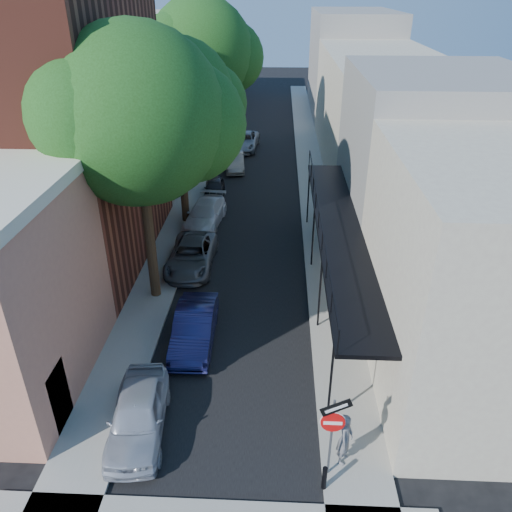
# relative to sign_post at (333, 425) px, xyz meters

# --- Properties ---
(ground) EXTENTS (160.00, 160.00, 0.00)m
(ground) POSITION_rel_sign_post_xyz_m (-3.16, -0.97, -2.04)
(ground) COLOR black
(ground) RESTS_ON ground
(road_surface) EXTENTS (6.00, 64.00, 0.01)m
(road_surface) POSITION_rel_sign_post_xyz_m (-3.16, 29.03, -2.03)
(road_surface) COLOR black
(road_surface) RESTS_ON ground
(sidewalk_left) EXTENTS (2.00, 64.00, 0.12)m
(sidewalk_left) POSITION_rel_sign_post_xyz_m (-7.16, 29.03, -1.98)
(sidewalk_left) COLOR gray
(sidewalk_left) RESTS_ON ground
(sidewalk_right) EXTENTS (2.00, 64.00, 0.12)m
(sidewalk_right) POSITION_rel_sign_post_xyz_m (0.84, 29.03, -1.98)
(sidewalk_right) COLOR gray
(sidewalk_right) RESTS_ON ground
(buildings_left) EXTENTS (10.10, 59.10, 12.00)m
(buildings_left) POSITION_rel_sign_post_xyz_m (-12.46, 27.79, 2.90)
(buildings_left) COLOR tan
(buildings_left) RESTS_ON ground
(buildings_right) EXTENTS (9.80, 55.00, 10.00)m
(buildings_right) POSITION_rel_sign_post_xyz_m (5.83, 28.51, 2.39)
(buildings_right) COLOR beige
(buildings_right) RESTS_ON ground
(sign_post) EXTENTS (0.89, 0.17, 2.99)m
(sign_post) POSITION_rel_sign_post_xyz_m (0.00, 0.00, 0.00)
(sign_post) COLOR #595B60
(sign_post) RESTS_ON ground
(bollard) EXTENTS (0.14, 0.14, 0.80)m
(bollard) POSITION_rel_sign_post_xyz_m (-0.16, -0.47, -1.52)
(bollard) COLOR black
(bollard) RESTS_ON sidewalk_right
(oak_near) EXTENTS (7.48, 6.80, 11.42)m
(oak_near) POSITION_rel_sign_post_xyz_m (-6.53, 9.29, 5.84)
(oak_near) COLOR #372216
(oak_near) RESTS_ON ground
(oak_mid) EXTENTS (6.60, 6.00, 10.20)m
(oak_mid) POSITION_rel_sign_post_xyz_m (-6.58, 17.26, 5.02)
(oak_mid) COLOR #372216
(oak_mid) RESTS_ON ground
(oak_far) EXTENTS (7.70, 7.00, 11.90)m
(oak_far) POSITION_rel_sign_post_xyz_m (-6.51, 26.30, 6.22)
(oak_far) COLOR #372216
(oak_far) RESTS_ON ground
(parked_car_a) EXTENTS (2.06, 4.27, 1.41)m
(parked_car_a) POSITION_rel_sign_post_xyz_m (-5.76, 1.39, -1.33)
(parked_car_a) COLOR #A2A7B3
(parked_car_a) RESTS_ON ground
(parked_car_b) EXTENTS (1.55, 4.25, 1.39)m
(parked_car_b) POSITION_rel_sign_post_xyz_m (-4.70, 5.86, -1.34)
(parked_car_b) COLOR #161745
(parked_car_b) RESTS_ON ground
(parked_car_c) EXTENTS (2.19, 4.68, 1.29)m
(parked_car_c) POSITION_rel_sign_post_xyz_m (-5.76, 11.74, -1.39)
(parked_car_c) COLOR #585A60
(parked_car_c) RESTS_ON ground
(parked_car_d) EXTENTS (2.34, 4.77, 1.34)m
(parked_car_d) POSITION_rel_sign_post_xyz_m (-5.76, 16.67, -1.37)
(parked_car_d) COLOR silver
(parked_car_d) RESTS_ON ground
(parked_car_e) EXTENTS (1.57, 3.36, 1.11)m
(parked_car_e) POSITION_rel_sign_post_xyz_m (-5.76, 21.19, -1.48)
(parked_car_e) COLOR black
(parked_car_e) RESTS_ON ground
(parked_car_f) EXTENTS (1.74, 3.89, 1.24)m
(parked_car_f) POSITION_rel_sign_post_xyz_m (-4.87, 26.44, -1.42)
(parked_car_f) COLOR gray
(parked_car_f) RESTS_ON ground
(parked_car_g) EXTENTS (2.60, 5.13, 1.39)m
(parked_car_g) POSITION_rel_sign_post_xyz_m (-4.56, 31.80, -1.34)
(parked_car_g) COLOR gray
(parked_car_g) RESTS_ON ground
(pedestrian) EXTENTS (0.61, 0.74, 1.74)m
(pedestrian) POSITION_rel_sign_post_xyz_m (0.47, 0.49, -1.05)
(pedestrian) COLOR slate
(pedestrian) RESTS_ON sidewalk_right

